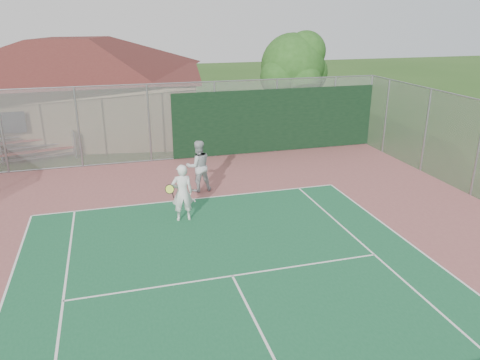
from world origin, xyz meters
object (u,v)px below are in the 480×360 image
object	(u,v)px
tree	(294,68)
player_white_front	(182,193)
player_grey_back	(198,166)
bleachers	(36,143)
clubhouse	(74,77)

from	to	relation	value
tree	player_white_front	bearing A→B (deg)	-128.29
player_grey_back	bleachers	bearing A→B (deg)	-51.85
tree	bleachers	bearing A→B (deg)	-177.34
tree	player_white_front	world-z (taller)	tree
bleachers	player_grey_back	xyz separation A→B (m)	(6.48, -6.62, 0.32)
bleachers	tree	bearing A→B (deg)	-9.35
tree	player_white_front	size ratio (longest dim) A/B	2.94
tree	player_grey_back	bearing A→B (deg)	-132.67
clubhouse	bleachers	bearing A→B (deg)	-104.50
bleachers	clubhouse	bearing A→B (deg)	54.49
player_white_front	player_grey_back	xyz separation A→B (m)	(1.02, 2.50, 0.03)
clubhouse	player_white_front	world-z (taller)	clubhouse
player_white_front	player_grey_back	distance (m)	2.70
clubhouse	player_grey_back	size ratio (longest dim) A/B	7.93
bleachers	player_grey_back	size ratio (longest dim) A/B	1.86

